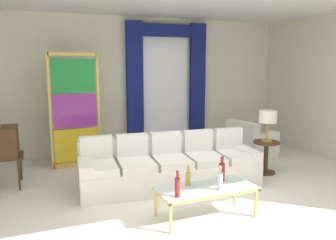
{
  "coord_description": "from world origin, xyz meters",
  "views": [
    {
      "loc": [
        -2.24,
        -4.5,
        2.03
      ],
      "look_at": [
        -0.04,
        0.9,
        1.05
      ],
      "focal_mm": 37.19,
      "sensor_mm": 36.0,
      "label": 1
    }
  ],
  "objects_px": {
    "stained_glass_divider": "(75,113)",
    "peacock_figurine": "(104,159)",
    "bottle_amber_squat": "(220,180)",
    "table_lamp_brass": "(268,118)",
    "couch_white_long": "(169,167)",
    "vintage_tv": "(2,143)",
    "bottle_ruby_flask": "(222,171)",
    "coffee_table": "(206,190)",
    "bottle_crystal_tall": "(188,178)",
    "bottle_blue_decanter": "(177,186)",
    "armchair_white": "(250,144)",
    "round_side_table": "(266,154)"
  },
  "relations": [
    {
      "from": "bottle_crystal_tall",
      "to": "vintage_tv",
      "type": "relative_size",
      "value": 0.21
    },
    {
      "from": "table_lamp_brass",
      "to": "bottle_blue_decanter",
      "type": "bearing_deg",
      "value": -149.93
    },
    {
      "from": "bottle_amber_squat",
      "to": "vintage_tv",
      "type": "bearing_deg",
      "value": 137.71
    },
    {
      "from": "couch_white_long",
      "to": "stained_glass_divider",
      "type": "distance_m",
      "value": 2.18
    },
    {
      "from": "vintage_tv",
      "to": "armchair_white",
      "type": "xyz_separation_m",
      "value": [
        4.81,
        0.0,
        -0.44
      ]
    },
    {
      "from": "bottle_amber_squat",
      "to": "table_lamp_brass",
      "type": "relative_size",
      "value": 0.57
    },
    {
      "from": "couch_white_long",
      "to": "vintage_tv",
      "type": "distance_m",
      "value": 2.73
    },
    {
      "from": "bottle_amber_squat",
      "to": "coffee_table",
      "type": "bearing_deg",
      "value": 125.84
    },
    {
      "from": "bottle_crystal_tall",
      "to": "vintage_tv",
      "type": "xyz_separation_m",
      "value": [
        -2.33,
        2.11,
        0.21
      ]
    },
    {
      "from": "coffee_table",
      "to": "peacock_figurine",
      "type": "relative_size",
      "value": 2.16
    },
    {
      "from": "bottle_crystal_tall",
      "to": "bottle_ruby_flask",
      "type": "xyz_separation_m",
      "value": [
        0.51,
        -0.0,
        0.03
      ]
    },
    {
      "from": "couch_white_long",
      "to": "armchair_white",
      "type": "relative_size",
      "value": 3.15
    },
    {
      "from": "armchair_white",
      "to": "coffee_table",
      "type": "bearing_deg",
      "value": -135.51
    },
    {
      "from": "vintage_tv",
      "to": "armchair_white",
      "type": "bearing_deg",
      "value": 0.03
    },
    {
      "from": "round_side_table",
      "to": "table_lamp_brass",
      "type": "height_order",
      "value": "table_lamp_brass"
    },
    {
      "from": "vintage_tv",
      "to": "table_lamp_brass",
      "type": "height_order",
      "value": "vintage_tv"
    },
    {
      "from": "couch_white_long",
      "to": "bottle_amber_squat",
      "type": "relative_size",
      "value": 9.28
    },
    {
      "from": "couch_white_long",
      "to": "bottle_crystal_tall",
      "type": "xyz_separation_m",
      "value": [
        -0.21,
        -1.18,
        0.21
      ]
    },
    {
      "from": "bottle_ruby_flask",
      "to": "table_lamp_brass",
      "type": "distance_m",
      "value": 1.97
    },
    {
      "from": "bottle_ruby_flask",
      "to": "peacock_figurine",
      "type": "distance_m",
      "value": 2.64
    },
    {
      "from": "bottle_amber_squat",
      "to": "vintage_tv",
      "type": "xyz_separation_m",
      "value": [
        -2.64,
        2.4,
        0.19
      ]
    },
    {
      "from": "couch_white_long",
      "to": "bottle_crystal_tall",
      "type": "bearing_deg",
      "value": -99.84
    },
    {
      "from": "bottle_blue_decanter",
      "to": "armchair_white",
      "type": "xyz_separation_m",
      "value": [
        2.77,
        2.41,
        -0.26
      ]
    },
    {
      "from": "bottle_ruby_flask",
      "to": "table_lamp_brass",
      "type": "relative_size",
      "value": 0.62
    },
    {
      "from": "couch_white_long",
      "to": "bottle_blue_decanter",
      "type": "relative_size",
      "value": 8.94
    },
    {
      "from": "stained_glass_divider",
      "to": "table_lamp_brass",
      "type": "bearing_deg",
      "value": -28.46
    },
    {
      "from": "couch_white_long",
      "to": "bottle_amber_squat",
      "type": "distance_m",
      "value": 1.5
    },
    {
      "from": "armchair_white",
      "to": "bottle_blue_decanter",
      "type": "bearing_deg",
      "value": -138.94
    },
    {
      "from": "round_side_table",
      "to": "bottle_blue_decanter",
      "type": "bearing_deg",
      "value": -149.93
    },
    {
      "from": "bottle_ruby_flask",
      "to": "stained_glass_divider",
      "type": "distance_m",
      "value": 3.25
    },
    {
      "from": "table_lamp_brass",
      "to": "armchair_white",
      "type": "bearing_deg",
      "value": 69.2
    },
    {
      "from": "bottle_amber_squat",
      "to": "table_lamp_brass",
      "type": "bearing_deg",
      "value": 37.55
    },
    {
      "from": "couch_white_long",
      "to": "bottle_ruby_flask",
      "type": "xyz_separation_m",
      "value": [
        0.3,
        -1.19,
        0.25
      ]
    },
    {
      "from": "stained_glass_divider",
      "to": "peacock_figurine",
      "type": "height_order",
      "value": "stained_glass_divider"
    },
    {
      "from": "bottle_blue_decanter",
      "to": "bottle_amber_squat",
      "type": "relative_size",
      "value": 1.04
    },
    {
      "from": "armchair_white",
      "to": "peacock_figurine",
      "type": "distance_m",
      "value": 3.12
    },
    {
      "from": "vintage_tv",
      "to": "peacock_figurine",
      "type": "height_order",
      "value": "vintage_tv"
    },
    {
      "from": "bottle_crystal_tall",
      "to": "table_lamp_brass",
      "type": "bearing_deg",
      "value": 27.16
    },
    {
      "from": "bottle_blue_decanter",
      "to": "table_lamp_brass",
      "type": "height_order",
      "value": "table_lamp_brass"
    },
    {
      "from": "vintage_tv",
      "to": "stained_glass_divider",
      "type": "relative_size",
      "value": 0.61
    },
    {
      "from": "bottle_ruby_flask",
      "to": "peacock_figurine",
      "type": "bearing_deg",
      "value": 115.7
    },
    {
      "from": "peacock_figurine",
      "to": "bottle_ruby_flask",
      "type": "bearing_deg",
      "value": -64.3
    },
    {
      "from": "peacock_figurine",
      "to": "bottle_amber_squat",
      "type": "bearing_deg",
      "value": -70.57
    },
    {
      "from": "stained_glass_divider",
      "to": "peacock_figurine",
      "type": "xyz_separation_m",
      "value": [
        0.45,
        -0.42,
        -0.84
      ]
    },
    {
      "from": "table_lamp_brass",
      "to": "stained_glass_divider",
      "type": "bearing_deg",
      "value": 151.54
    },
    {
      "from": "coffee_table",
      "to": "peacock_figurine",
      "type": "height_order",
      "value": "peacock_figurine"
    },
    {
      "from": "peacock_figurine",
      "to": "table_lamp_brass",
      "type": "height_order",
      "value": "table_lamp_brass"
    },
    {
      "from": "bottle_ruby_flask",
      "to": "peacock_figurine",
      "type": "xyz_separation_m",
      "value": [
        -1.14,
        2.36,
        -0.33
      ]
    },
    {
      "from": "coffee_table",
      "to": "round_side_table",
      "type": "bearing_deg",
      "value": 32.56
    },
    {
      "from": "bottle_crystal_tall",
      "to": "armchair_white",
      "type": "relative_size",
      "value": 0.29
    }
  ]
}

